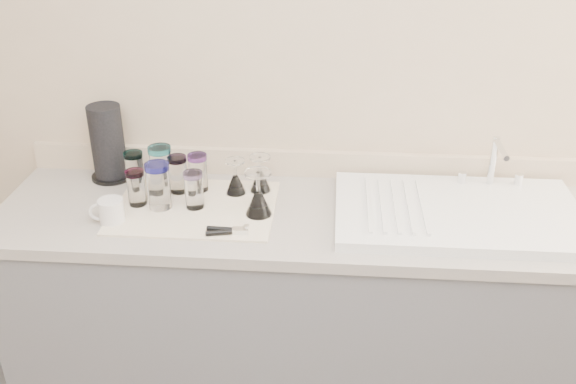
# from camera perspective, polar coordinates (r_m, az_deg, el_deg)

# --- Properties ---
(room_envelope) EXTENTS (3.54, 3.50, 2.52)m
(room_envelope) POSITION_cam_1_polar(r_m,az_deg,el_deg) (0.84, -4.82, -2.51)
(room_envelope) COLOR #57575C
(room_envelope) RESTS_ON ground
(counter_unit) EXTENTS (2.06, 0.62, 0.90)m
(counter_unit) POSITION_cam_1_polar(r_m,az_deg,el_deg) (2.45, 0.55, -10.94)
(counter_unit) COLOR slate
(counter_unit) RESTS_ON ground
(sink_unit) EXTENTS (0.82, 0.50, 0.22)m
(sink_unit) POSITION_cam_1_polar(r_m,az_deg,el_deg) (2.23, 14.93, -1.74)
(sink_unit) COLOR white
(sink_unit) RESTS_ON counter_unit
(dish_towel) EXTENTS (0.55, 0.42, 0.01)m
(dish_towel) POSITION_cam_1_polar(r_m,az_deg,el_deg) (2.24, -8.26, -1.35)
(dish_towel) COLOR white
(dish_towel) RESTS_ON counter_unit
(tumbler_teal) EXTENTS (0.07, 0.07, 0.13)m
(tumbler_teal) POSITION_cam_1_polar(r_m,az_deg,el_deg) (2.38, -13.47, 1.98)
(tumbler_teal) COLOR white
(tumbler_teal) RESTS_ON dish_towel
(tumbler_cyan) EXTENTS (0.08, 0.08, 0.16)m
(tumbler_cyan) POSITION_cam_1_polar(r_m,az_deg,el_deg) (2.34, -11.22, 2.14)
(tumbler_cyan) COLOR white
(tumbler_cyan) RESTS_ON dish_towel
(tumbler_purple) EXTENTS (0.07, 0.07, 0.14)m
(tumbler_purple) POSITION_cam_1_polar(r_m,az_deg,el_deg) (2.32, -8.00, 1.75)
(tumbler_purple) COLOR white
(tumbler_purple) RESTS_ON dish_towel
(tumbler_magenta) EXTENTS (0.06, 0.06, 0.13)m
(tumbler_magenta) POSITION_cam_1_polar(r_m,az_deg,el_deg) (2.26, -13.35, 0.41)
(tumbler_magenta) COLOR white
(tumbler_magenta) RESTS_ON dish_towel
(tumbler_blue) EXTENTS (0.08, 0.08, 0.16)m
(tumbler_blue) POSITION_cam_1_polar(r_m,az_deg,el_deg) (2.22, -11.43, 0.58)
(tumbler_blue) COLOR white
(tumbler_blue) RESTS_ON dish_towel
(tumbler_lavender) EXTENTS (0.07, 0.07, 0.13)m
(tumbler_lavender) POSITION_cam_1_polar(r_m,az_deg,el_deg) (2.20, -8.37, 0.21)
(tumbler_lavender) COLOR white
(tumbler_lavender) RESTS_ON dish_towel
(tumbler_extra) EXTENTS (0.07, 0.07, 0.14)m
(tumbler_extra) POSITION_cam_1_polar(r_m,az_deg,el_deg) (2.32, -9.75, 1.59)
(tumbler_extra) COLOR white
(tumbler_extra) RESTS_ON dish_towel
(goblet_back_left) EXTENTS (0.07, 0.07, 0.13)m
(goblet_back_left) POSITION_cam_1_polar(r_m,az_deg,el_deg) (2.29, -4.68, 0.91)
(goblet_back_left) COLOR white
(goblet_back_left) RESTS_ON dish_towel
(goblet_back_right) EXTENTS (0.07, 0.07, 0.13)m
(goblet_back_right) POSITION_cam_1_polar(r_m,az_deg,el_deg) (2.30, -2.48, 1.16)
(goblet_back_right) COLOR white
(goblet_back_right) RESTS_ON dish_towel
(goblet_front_right) EXTENTS (0.09, 0.09, 0.16)m
(goblet_front_right) POSITION_cam_1_polar(r_m,az_deg,el_deg) (2.14, -2.64, -0.72)
(goblet_front_right) COLOR white
(goblet_front_right) RESTS_ON dish_towel
(can_opener) EXTENTS (0.14, 0.05, 0.02)m
(can_opener) POSITION_cam_1_polar(r_m,az_deg,el_deg) (2.06, -5.39, -3.45)
(can_opener) COLOR silver
(can_opener) RESTS_ON dish_towel
(white_mug) EXTENTS (0.12, 0.10, 0.08)m
(white_mug) POSITION_cam_1_polar(r_m,az_deg,el_deg) (2.19, -15.49, -1.68)
(white_mug) COLOR silver
(white_mug) RESTS_ON counter_unit
(paper_towel_roll) EXTENTS (0.15, 0.15, 0.29)m
(paper_towel_roll) POSITION_cam_1_polar(r_m,az_deg,el_deg) (2.47, -15.73, 4.17)
(paper_towel_roll) COLOR black
(paper_towel_roll) RESTS_ON counter_unit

